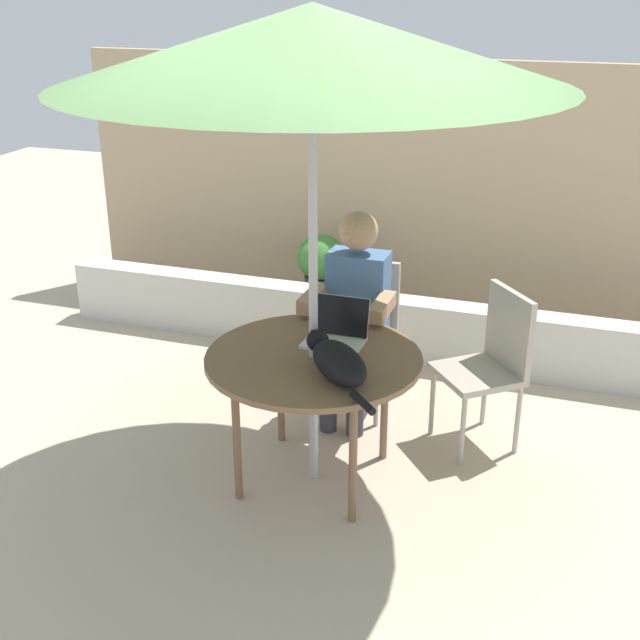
% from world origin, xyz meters
% --- Properties ---
extents(ground_plane, '(14.00, 14.00, 0.00)m').
position_xyz_m(ground_plane, '(0.00, 0.00, 0.00)').
color(ground_plane, '#BCAD93').
extents(fence_back, '(5.32, 0.08, 1.90)m').
position_xyz_m(fence_back, '(0.00, 2.40, 0.95)').
color(fence_back, tan).
rests_on(fence_back, ground).
extents(planter_wall_low, '(4.78, 0.20, 0.43)m').
position_xyz_m(planter_wall_low, '(0.00, 1.56, 0.22)').
color(planter_wall_low, beige).
rests_on(planter_wall_low, ground).
extents(patio_table, '(1.08, 1.08, 0.70)m').
position_xyz_m(patio_table, '(0.00, 0.00, 0.65)').
color(patio_table, brown).
rests_on(patio_table, ground).
extents(patio_umbrella, '(2.26, 2.26, 2.33)m').
position_xyz_m(patio_umbrella, '(0.00, 0.00, 2.16)').
color(patio_umbrella, '#B7B7BC').
rests_on(patio_umbrella, ground).
extents(chair_occupied, '(0.40, 0.40, 0.89)m').
position_xyz_m(chair_occupied, '(0.00, 0.87, 0.52)').
color(chair_occupied, '#B2A899').
rests_on(chair_occupied, ground).
extents(chair_empty, '(0.56, 0.56, 0.89)m').
position_xyz_m(chair_empty, '(0.80, 0.66, 0.52)').
color(chair_empty, '#B2A899').
rests_on(chair_empty, ground).
extents(person_seated, '(0.48, 0.48, 1.23)m').
position_xyz_m(person_seated, '(-0.00, 0.71, 0.69)').
color(person_seated, '#4C72A5').
rests_on(person_seated, ground).
extents(laptop, '(0.30, 0.25, 0.21)m').
position_xyz_m(laptop, '(0.05, 0.22, 0.77)').
color(laptop, silver).
rests_on(laptop, patio_table).
extents(cat, '(0.47, 0.51, 0.17)m').
position_xyz_m(cat, '(0.18, -0.19, 0.79)').
color(cat, black).
rests_on(cat, patio_table).
extents(potted_plant_near_fence, '(0.36, 0.36, 0.69)m').
position_xyz_m(potted_plant_near_fence, '(-0.61, 1.96, 0.40)').
color(potted_plant_near_fence, '#33383D').
rests_on(potted_plant_near_fence, ground).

